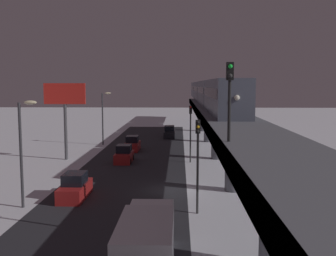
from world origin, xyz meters
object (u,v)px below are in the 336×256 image
Objects in this scene: subway_train at (206,91)px; sedan_red_3 at (75,188)px; sedan_black at (169,133)px; commercial_billboard at (65,101)px; traffic_light_mid at (191,125)px; traffic_light_near at (198,153)px; sedan_red_2 at (132,145)px; rail_signal at (230,88)px; sedan_red at (124,155)px; box_truck at (147,245)px.

sedan_red_3 is at bearing 71.84° from subway_train.
sedan_black is 23.91m from commercial_billboard.
traffic_light_mid reaches higher than sedan_black.
sedan_black and sedan_red_3 have the same top height.
subway_train reaches higher than sedan_red_3.
commercial_billboard is (14.49, -19.33, 2.63)m from traffic_light_near.
sedan_red_2 is at bearing -136.42° from commercial_billboard.
subway_train is 9.46m from sedan_black.
rail_signal is 0.86× the size of sedan_black.
rail_signal is at bearing 109.94° from sedan_red.
traffic_light_mid is at bearing -122.62° from sedan_red_3.
rail_signal reaches higher than subway_train.
box_truck is 30.93m from commercial_billboard.
sedan_red_2 is 0.47× the size of commercial_billboard.
traffic_light_mid is (-7.50, -0.07, 3.41)m from sedan_red.
sedan_red_3 is 0.50× the size of commercial_billboard.
traffic_light_near is (-7.50, 17.95, 3.41)m from sedan_red.
subway_train is at bearing -128.43° from commercial_billboard.
traffic_light_mid reaches higher than box_truck.
rail_signal reaches higher than traffic_light_mid.
sedan_red_3 is (6.40, 35.87, 0.00)m from sedan_black.
sedan_red is (8.78, -24.21, -7.80)m from rail_signal.
traffic_light_near is at bearing 106.10° from sedan_red_2.
box_truck reaches higher than sedan_red.
rail_signal is 0.96× the size of sedan_red_2.
subway_train is 40.75m from sedan_red_3.
sedan_black is at bearing -85.79° from traffic_light_near.
sedan_red_2 is 0.56× the size of box_truck.
traffic_light_mid is (0.00, -18.01, 0.00)m from traffic_light_near.
traffic_light_near is at bearing -107.18° from box_truck.
subway_train is at bearing -124.38° from sedan_red_2.
sedan_red is at bearing 0.50° from traffic_light_mid.
rail_signal reaches higher than sedan_red_3.
sedan_red_3 is (1.80, 14.46, 0.01)m from sedan_red.
subway_train is 8.32× the size of commercial_billboard.
sedan_red_3 is (1.80, 22.50, 0.00)m from sedan_red_2.
traffic_light_near reaches higher than sedan_red_3.
sedan_red is 8.03m from sedan_red_2.
traffic_light_near is (1.28, -6.26, -4.38)m from rail_signal.
rail_signal is 30.11m from commercial_billboard.
sedan_red_3 is at bearing -100.12° from sedan_black.
subway_train is 47.96m from rail_signal.
commercial_billboard is (11.79, -28.06, 5.48)m from box_truck.
sedan_black is (6.12, 2.30, -6.84)m from subway_train.
sedan_black is at bearing -108.98° from sedan_red_2.
sedan_red_2 is 11.38m from commercial_billboard.
sedan_red_2 is at bearing -90.00° from sedan_red.
sedan_red_3 is at bearing 85.43° from sedan_red_2.
sedan_red is at bearing -97.09° from sedan_red_3.
box_truck is 1.16× the size of traffic_light_mid.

